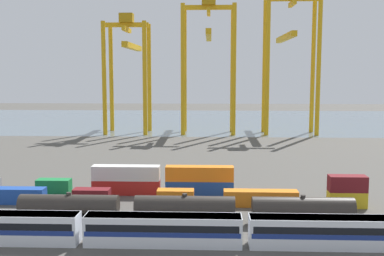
{
  "coord_description": "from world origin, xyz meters",
  "views": [
    {
      "loc": [
        6.95,
        -75.13,
        21.83
      ],
      "look_at": [
        2.68,
        30.76,
        9.13
      ],
      "focal_mm": 43.64,
      "sensor_mm": 36.0,
      "label": 1
    }
  ],
  "objects_px": {
    "passenger_train": "(163,229)",
    "freight_tank_row": "(185,209)",
    "gantry_crane_west": "(128,60)",
    "shipping_container_7": "(54,186)",
    "shipping_container_10": "(200,188)",
    "gantry_crane_central": "(209,51)",
    "gantry_crane_east": "(290,48)"
  },
  "relations": [
    {
      "from": "shipping_container_7",
      "to": "gantry_crane_east",
      "type": "distance_m",
      "value": 108.77
    },
    {
      "from": "shipping_container_10",
      "to": "passenger_train",
      "type": "bearing_deg",
      "value": -99.26
    },
    {
      "from": "shipping_container_10",
      "to": "gantry_crane_west",
      "type": "bearing_deg",
      "value": 107.61
    },
    {
      "from": "gantry_crane_central",
      "to": "gantry_crane_east",
      "type": "relative_size",
      "value": 0.95
    },
    {
      "from": "freight_tank_row",
      "to": "shipping_container_7",
      "type": "bearing_deg",
      "value": 147.47
    },
    {
      "from": "gantry_crane_west",
      "to": "shipping_container_7",
      "type": "bearing_deg",
      "value": -88.97
    },
    {
      "from": "passenger_train",
      "to": "freight_tank_row",
      "type": "height_order",
      "value": "freight_tank_row"
    },
    {
      "from": "shipping_container_10",
      "to": "gantry_crane_central",
      "type": "bearing_deg",
      "value": 89.32
    },
    {
      "from": "passenger_train",
      "to": "gantry_crane_central",
      "type": "xyz_separation_m",
      "value": [
        5.06,
        113.14,
        27.45
      ]
    },
    {
      "from": "gantry_crane_east",
      "to": "freight_tank_row",
      "type": "bearing_deg",
      "value": -107.03
    },
    {
      "from": "gantry_crane_east",
      "to": "shipping_container_7",
      "type": "bearing_deg",
      "value": -122.61
    },
    {
      "from": "passenger_train",
      "to": "shipping_container_10",
      "type": "relative_size",
      "value": 5.07
    },
    {
      "from": "shipping_container_7",
      "to": "gantry_crane_central",
      "type": "height_order",
      "value": "gantry_crane_central"
    },
    {
      "from": "freight_tank_row",
      "to": "shipping_container_7",
      "type": "distance_m",
      "value": 29.22
    },
    {
      "from": "gantry_crane_central",
      "to": "shipping_container_10",
      "type": "bearing_deg",
      "value": -90.68
    },
    {
      "from": "freight_tank_row",
      "to": "shipping_container_10",
      "type": "xyz_separation_m",
      "value": [
        1.77,
        15.71,
        -0.76
      ]
    },
    {
      "from": "shipping_container_10",
      "to": "shipping_container_7",
      "type": "bearing_deg",
      "value": 180.0
    },
    {
      "from": "gantry_crane_east",
      "to": "shipping_container_10",
      "type": "bearing_deg",
      "value": -108.82
    },
    {
      "from": "passenger_train",
      "to": "shipping_container_7",
      "type": "relative_size",
      "value": 10.15
    },
    {
      "from": "freight_tank_row",
      "to": "gantry_crane_central",
      "type": "xyz_separation_m",
      "value": [
        2.82,
        104.26,
        27.54
      ]
    },
    {
      "from": "passenger_train",
      "to": "gantry_crane_west",
      "type": "distance_m",
      "value": 117.77
    },
    {
      "from": "passenger_train",
      "to": "gantry_crane_east",
      "type": "distance_m",
      "value": 121.24
    },
    {
      "from": "gantry_crane_east",
      "to": "passenger_train",
      "type": "bearing_deg",
      "value": -106.81
    },
    {
      "from": "gantry_crane_west",
      "to": "gantry_crane_central",
      "type": "bearing_deg",
      "value": 0.71
    },
    {
      "from": "gantry_crane_central",
      "to": "freight_tank_row",
      "type": "bearing_deg",
      "value": -91.55
    },
    {
      "from": "freight_tank_row",
      "to": "gantry_crane_west",
      "type": "height_order",
      "value": "gantry_crane_west"
    },
    {
      "from": "shipping_container_10",
      "to": "gantry_crane_west",
      "type": "xyz_separation_m",
      "value": [
        -27.99,
        88.19,
        24.83
      ]
    },
    {
      "from": "gantry_crane_west",
      "to": "freight_tank_row",
      "type": "bearing_deg",
      "value": -75.84
    },
    {
      "from": "passenger_train",
      "to": "freight_tank_row",
      "type": "xyz_separation_m",
      "value": [
        2.24,
        8.88,
        -0.09
      ]
    },
    {
      "from": "gantry_crane_east",
      "to": "gantry_crane_central",
      "type": "bearing_deg",
      "value": 179.47
    },
    {
      "from": "gantry_crane_central",
      "to": "gantry_crane_east",
      "type": "xyz_separation_m",
      "value": [
        29.04,
        -0.27,
        0.79
      ]
    },
    {
      "from": "freight_tank_row",
      "to": "shipping_container_7",
      "type": "relative_size",
      "value": 8.04
    }
  ]
}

